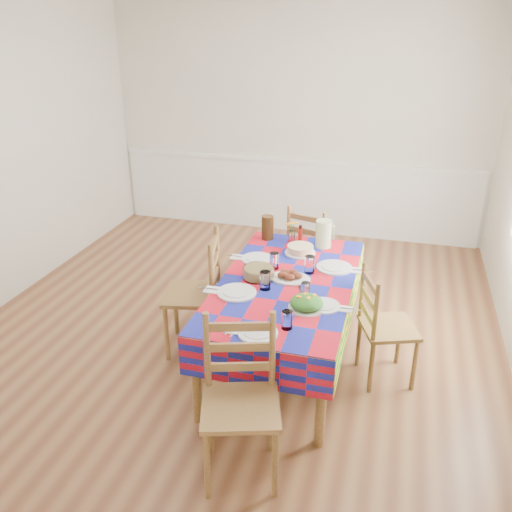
{
  "coord_description": "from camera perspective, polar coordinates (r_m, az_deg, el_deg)",
  "views": [
    {
      "loc": [
        1.27,
        -3.87,
        2.53
      ],
      "look_at": [
        0.25,
        -0.2,
        0.82
      ],
      "focal_mm": 38.0,
      "sensor_mm": 36.0,
      "label": 1
    }
  ],
  "objects": [
    {
      "name": "chair_near",
      "position": [
        3.22,
        -1.65,
        -15.05
      ],
      "size": [
        0.55,
        0.53,
        1.0
      ],
      "rotation": [
        0.0,
        0.0,
        0.3
      ],
      "color": "brown",
      "rests_on": "room"
    },
    {
      "name": "green_pitcher",
      "position": [
        4.62,
        7.13,
        2.34
      ],
      "size": [
        0.14,
        0.14,
        0.23
      ],
      "primitive_type": "cylinder",
      "color": "beige",
      "rests_on": "dining_table"
    },
    {
      "name": "serving_utensils",
      "position": [
        3.92,
        5.08,
        -3.49
      ],
      "size": [
        0.13,
        0.28,
        0.01
      ],
      "color": "black",
      "rests_on": "dining_table"
    },
    {
      "name": "setting_right_near",
      "position": [
        3.75,
        6.5,
        -4.6
      ],
      "size": [
        0.43,
        0.25,
        0.11
      ],
      "rotation": [
        0.0,
        0.0,
        -1.57
      ],
      "color": "white",
      "rests_on": "dining_table"
    },
    {
      "name": "setting_near_head",
      "position": [
        3.41,
        1.23,
        -7.57
      ],
      "size": [
        0.41,
        0.27,
        0.12
      ],
      "color": "white",
      "rests_on": "dining_table"
    },
    {
      "name": "setting_left_far",
      "position": [
        4.32,
        0.7,
        -0.35
      ],
      "size": [
        0.48,
        0.29,
        0.13
      ],
      "rotation": [
        0.0,
        0.0,
        1.57
      ],
      "color": "white",
      "rests_on": "dining_table"
    },
    {
      "name": "dining_table",
      "position": [
        4.07,
        3.22,
        -3.65
      ],
      "size": [
        0.98,
        1.82,
        0.71
      ],
      "color": "brown",
      "rests_on": "room"
    },
    {
      "name": "pasta_bowl",
      "position": [
        4.06,
        0.26,
        -1.76
      ],
      "size": [
        0.24,
        0.24,
        0.08
      ],
      "color": "white",
      "rests_on": "dining_table"
    },
    {
      "name": "room",
      "position": [
        4.24,
        -2.59,
        7.97
      ],
      "size": [
        4.58,
        5.08,
        2.78
      ],
      "color": "brown",
      "rests_on": "ground"
    },
    {
      "name": "flower_vase",
      "position": [
        4.71,
        3.79,
        2.43
      ],
      "size": [
        0.12,
        0.1,
        0.19
      ],
      "color": "white",
      "rests_on": "dining_table"
    },
    {
      "name": "tea_pitcher",
      "position": [
        4.75,
        1.23,
        3.03
      ],
      "size": [
        0.11,
        0.11,
        0.21
      ],
      "primitive_type": "cylinder",
      "color": "#311D0B",
      "rests_on": "dining_table"
    },
    {
      "name": "cake",
      "position": [
        4.49,
        4.69,
        0.66
      ],
      "size": [
        0.26,
        0.26,
        0.07
      ],
      "color": "white",
      "rests_on": "dining_table"
    },
    {
      "name": "hot_sauce",
      "position": [
        4.72,
        4.68,
        2.38
      ],
      "size": [
        0.04,
        0.04,
        0.15
      ],
      "primitive_type": "cylinder",
      "color": "red",
      "rests_on": "dining_table"
    },
    {
      "name": "salad_platter",
      "position": [
        3.67,
        5.35,
        -4.97
      ],
      "size": [
        0.25,
        0.25,
        0.1
      ],
      "color": "white",
      "rests_on": "dining_table"
    },
    {
      "name": "chair_right",
      "position": [
        4.09,
        13.23,
        -7.34
      ],
      "size": [
        0.49,
        0.5,
        0.89
      ],
      "rotation": [
        0.0,
        0.0,
        1.93
      ],
      "color": "brown",
      "rests_on": "room"
    },
    {
      "name": "wainscot",
      "position": [
        6.79,
        4.02,
        6.57
      ],
      "size": [
        4.41,
        0.06,
        0.92
      ],
      "color": "white",
      "rests_on": "room"
    },
    {
      "name": "setting_right_far",
      "position": [
        4.23,
        7.42,
        -1.09
      ],
      "size": [
        0.53,
        0.3,
        0.13
      ],
      "rotation": [
        0.0,
        0.0,
        -1.57
      ],
      "color": "white",
      "rests_on": "dining_table"
    },
    {
      "name": "chair_left",
      "position": [
        4.33,
        -6.18,
        -4.0
      ],
      "size": [
        0.51,
        0.53,
        1.0
      ],
      "rotation": [
        0.0,
        0.0,
        -1.35
      ],
      "color": "brown",
      "rests_on": "room"
    },
    {
      "name": "name_card",
      "position": [
        3.3,
        0.11,
        -9.1
      ],
      "size": [
        0.08,
        0.03,
        0.02
      ],
      "primitive_type": "cube",
      "color": "white",
      "rests_on": "dining_table"
    },
    {
      "name": "chair_far",
      "position": [
        5.17,
        5.81,
        0.39
      ],
      "size": [
        0.5,
        0.49,
        0.93
      ],
      "rotation": [
        0.0,
        0.0,
        2.87
      ],
      "color": "brown",
      "rests_on": "room"
    },
    {
      "name": "meat_platter",
      "position": [
        4.06,
        3.57,
        -2.14
      ],
      "size": [
        0.31,
        0.23,
        0.06
      ],
      "color": "white",
      "rests_on": "dining_table"
    },
    {
      "name": "setting_left_near",
      "position": [
        3.87,
        -1.04,
        -3.36
      ],
      "size": [
        0.51,
        0.31,
        0.14
      ],
      "rotation": [
        0.0,
        0.0,
        1.57
      ],
      "color": "white",
      "rests_on": "dining_table"
    }
  ]
}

